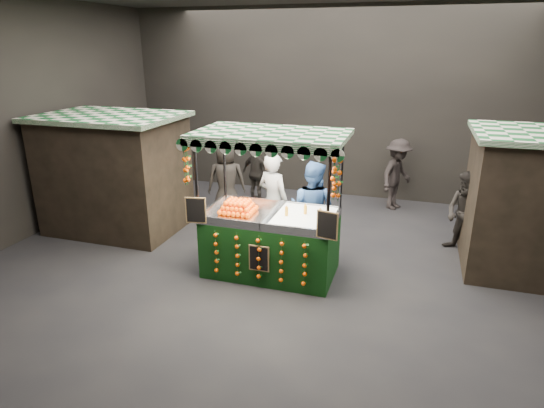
% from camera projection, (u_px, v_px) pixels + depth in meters
% --- Properties ---
extents(ground, '(12.00, 12.00, 0.00)m').
position_uv_depth(ground, '(293.00, 273.00, 8.52)').
color(ground, black).
rests_on(ground, ground).
extents(market_hall, '(12.10, 10.10, 5.05)m').
position_uv_depth(market_hall, '(296.00, 86.00, 7.41)').
color(market_hall, black).
rests_on(market_hall, ground).
extents(neighbour_stall_left, '(3.00, 2.20, 2.60)m').
position_uv_depth(neighbour_stall_left, '(115.00, 173.00, 10.24)').
color(neighbour_stall_left, black).
rests_on(neighbour_stall_left, ground).
extents(juice_stall, '(2.71, 1.59, 2.63)m').
position_uv_depth(juice_stall, '(271.00, 232.00, 8.28)').
color(juice_stall, black).
rests_on(juice_stall, ground).
extents(vendor_grey, '(0.86, 0.72, 2.00)m').
position_uv_depth(vendor_grey, '(273.00, 201.00, 9.33)').
color(vendor_grey, gray).
rests_on(vendor_grey, ground).
extents(vendor_blue, '(1.06, 0.90, 1.93)m').
position_uv_depth(vendor_blue, '(312.00, 209.00, 8.98)').
color(vendor_blue, '#2A4B86').
rests_on(vendor_blue, ground).
extents(shopper_0, '(0.77, 0.69, 1.76)m').
position_uv_depth(shopper_0, '(181.00, 171.00, 11.98)').
color(shopper_0, '#292421').
rests_on(shopper_0, ground).
extents(shopper_1, '(1.04, 1.02, 1.69)m').
position_uv_depth(shopper_1, '(465.00, 214.00, 9.07)').
color(shopper_1, black).
rests_on(shopper_1, ground).
extents(shopper_2, '(1.01, 0.67, 1.60)m').
position_uv_depth(shopper_2, '(257.00, 173.00, 12.12)').
color(shopper_2, black).
rests_on(shopper_2, ground).
extents(shopper_3, '(1.12, 1.35, 1.81)m').
position_uv_depth(shopper_3, '(397.00, 174.00, 11.59)').
color(shopper_3, black).
rests_on(shopper_3, ground).
extents(shopper_4, '(1.07, 0.90, 1.87)m').
position_uv_depth(shopper_4, '(226.00, 181.00, 10.96)').
color(shopper_4, '#282421').
rests_on(shopper_4, ground).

